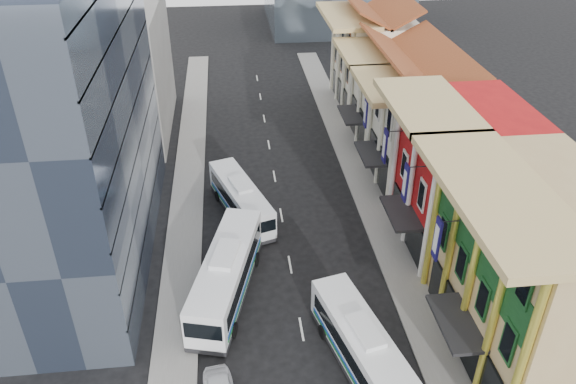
{
  "coord_description": "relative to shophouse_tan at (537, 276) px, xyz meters",
  "views": [
    {
      "loc": [
        -3.94,
        -19.47,
        28.3
      ],
      "look_at": [
        0.18,
        18.13,
        4.83
      ],
      "focal_mm": 35.0,
      "sensor_mm": 36.0,
      "label": 1
    }
  ],
  "objects": [
    {
      "name": "bus_left_far",
      "position": [
        -17.53,
        17.49,
        -4.31
      ],
      "size": [
        5.66,
        10.79,
        3.38
      ],
      "primitive_type": null,
      "rotation": [
        0.0,
        0.0,
        0.32
      ],
      "color": "silver",
      "rests_on": "ground"
    },
    {
      "name": "shophouse_cream_far",
      "position": [
        0.0,
        41.0,
        -0.5
      ],
      "size": [
        8.0,
        12.0,
        11.0
      ],
      "primitive_type": "cube",
      "color": "silver",
      "rests_on": "ground"
    },
    {
      "name": "shophouse_tan",
      "position": [
        0.0,
        0.0,
        0.0
      ],
      "size": [
        8.0,
        14.0,
        12.0
      ],
      "primitive_type": "cube",
      "color": "tan",
      "rests_on": "ground"
    },
    {
      "name": "bus_left_near",
      "position": [
        -18.94,
        7.08,
        -4.03
      ],
      "size": [
        5.92,
        12.61,
        3.94
      ],
      "primitive_type": null,
      "rotation": [
        0.0,
        0.0,
        -0.26
      ],
      "color": "white",
      "rests_on": "ground"
    },
    {
      "name": "office_tower",
      "position": [
        -31.0,
        14.0,
        9.0
      ],
      "size": [
        12.0,
        26.0,
        30.0
      ],
      "primitive_type": "cube",
      "color": "#43516B",
      "rests_on": "ground"
    },
    {
      "name": "bus_right",
      "position": [
        -10.66,
        -0.83,
        -4.22
      ],
      "size": [
        5.17,
        11.43,
        3.57
      ],
      "primitive_type": null,
      "rotation": [
        0.0,
        0.0,
        0.24
      ],
      "color": "white",
      "rests_on": "ground"
    },
    {
      "name": "office_block_far",
      "position": [
        -30.0,
        37.0,
        1.0
      ],
      "size": [
        10.0,
        18.0,
        14.0
      ],
      "primitive_type": "cube",
      "color": "gray",
      "rests_on": "ground"
    },
    {
      "name": "sidewalk_left",
      "position": [
        -22.5,
        17.0,
        -5.92
      ],
      "size": [
        3.0,
        90.0,
        0.15
      ],
      "primitive_type": "cube",
      "color": "slate",
      "rests_on": "ground"
    },
    {
      "name": "sidewalk_right",
      "position": [
        -5.5,
        17.0,
        -5.92
      ],
      "size": [
        3.0,
        90.0,
        0.15
      ],
      "primitive_type": "cube",
      "color": "slate",
      "rests_on": "ground"
    },
    {
      "name": "shophouse_cream_mid",
      "position": [
        0.0,
        30.5,
        -1.0
      ],
      "size": [
        8.0,
        9.0,
        10.0
      ],
      "primitive_type": "cube",
      "color": "silver",
      "rests_on": "ground"
    },
    {
      "name": "shophouse_red",
      "position": [
        0.0,
        12.0,
        0.0
      ],
      "size": [
        8.0,
        10.0,
        12.0
      ],
      "primitive_type": "cube",
      "color": "#B01314",
      "rests_on": "ground"
    },
    {
      "name": "shophouse_cream_near",
      "position": [
        0.0,
        21.5,
        -1.0
      ],
      "size": [
        8.0,
        9.0,
        10.0
      ],
      "primitive_type": "cube",
      "color": "silver",
      "rests_on": "ground"
    }
  ]
}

